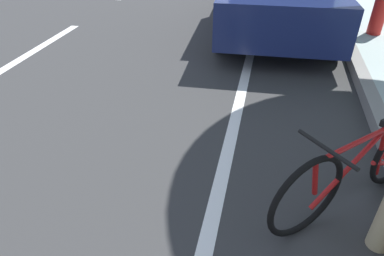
# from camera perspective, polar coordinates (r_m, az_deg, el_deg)

# --- Properties ---
(bicycle_at_curb) EXTENTS (1.27, 1.21, 0.72)m
(bicycle_at_curb) POSITION_cam_1_polar(r_m,az_deg,el_deg) (2.80, 25.99, -6.05)
(bicycle_at_curb) COLOR black
(bicycle_at_curb) RESTS_ON ground
(fire_hydrant) EXTENTS (0.22, 0.22, 0.84)m
(fire_hydrant) POSITION_cam_1_polar(r_m,az_deg,el_deg) (6.42, 28.92, 17.20)
(fire_hydrant) COLOR red
(fire_hydrant) RESTS_ON sidewalk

